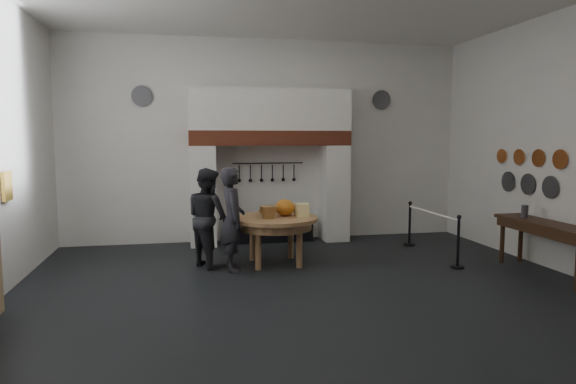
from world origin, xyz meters
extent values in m
cube|color=black|center=(0.00, 0.00, 0.00)|extent=(9.00, 8.00, 0.02)
cube|color=silver|center=(0.00, 4.00, 2.25)|extent=(9.00, 0.02, 4.50)
cube|color=silver|center=(0.00, -4.00, 2.25)|extent=(9.00, 0.02, 4.50)
cube|color=silver|center=(4.50, 0.00, 2.25)|extent=(0.02, 8.00, 4.50)
cube|color=silver|center=(-1.48, 3.65, 1.07)|extent=(0.55, 0.70, 2.15)
cube|color=silver|center=(1.48, 3.65, 1.07)|extent=(0.55, 0.70, 2.15)
cube|color=#9E442B|center=(0.00, 3.65, 2.31)|extent=(3.50, 0.72, 0.32)
cube|color=silver|center=(0.00, 3.65, 2.92)|extent=(3.50, 0.70, 0.90)
cube|color=black|center=(0.00, 3.72, 0.25)|extent=(1.90, 0.45, 0.50)
cylinder|color=black|center=(0.00, 3.92, 1.75)|extent=(1.60, 0.02, 0.02)
cube|color=gold|center=(-4.45, 0.80, 1.60)|extent=(0.05, 0.34, 0.44)
cylinder|color=#B67A56|center=(-0.24, 1.66, 0.84)|extent=(1.59, 1.59, 0.07)
ellipsoid|color=#C4681B|center=(-0.04, 1.76, 1.03)|extent=(0.36, 0.36, 0.31)
cube|color=#F1E190|center=(0.26, 1.61, 0.99)|extent=(0.22, 0.22, 0.24)
cube|color=#D4B87E|center=(0.24, 1.91, 0.97)|extent=(0.18, 0.18, 0.20)
cone|color=#A5663C|center=(-0.39, 1.51, 0.98)|extent=(0.32, 0.32, 0.22)
ellipsoid|color=#A9823C|center=(-0.34, 2.01, 0.94)|extent=(0.31, 0.18, 0.13)
imported|color=#222127|center=(-1.05, 1.36, 0.91)|extent=(0.45, 0.67, 1.81)
imported|color=black|center=(-1.45, 1.76, 0.89)|extent=(1.02, 1.09, 1.78)
cube|color=#352113|center=(4.10, -0.03, 0.87)|extent=(0.55, 2.20, 0.06)
cylinder|color=#434348|center=(4.10, 0.57, 1.01)|extent=(0.12, 0.12, 0.22)
cylinder|color=#C6662D|center=(4.46, 0.20, 1.95)|extent=(0.03, 0.34, 0.34)
cylinder|color=#C6662D|center=(4.46, 0.75, 1.95)|extent=(0.03, 0.32, 0.32)
cylinder|color=#C6662D|center=(4.46, 1.30, 1.95)|extent=(0.03, 0.30, 0.30)
cylinder|color=#C6662D|center=(4.46, 1.85, 1.95)|extent=(0.03, 0.28, 0.28)
cylinder|color=#4C4C51|center=(4.46, 0.40, 1.45)|extent=(0.03, 0.40, 0.40)
cylinder|color=#4C4C51|center=(4.46, 1.00, 1.45)|extent=(0.03, 0.40, 0.40)
cylinder|color=#4C4C51|center=(4.46, 1.60, 1.45)|extent=(0.03, 0.40, 0.40)
cylinder|color=#4C4C51|center=(-2.70, 3.96, 3.20)|extent=(0.44, 0.03, 0.44)
cylinder|color=#4C4C51|center=(2.70, 3.96, 3.20)|extent=(0.44, 0.03, 0.44)
cylinder|color=black|center=(2.90, 0.71, 0.45)|extent=(0.05, 0.05, 0.90)
cylinder|color=black|center=(2.90, 2.71, 0.45)|extent=(0.05, 0.05, 0.90)
cylinder|color=white|center=(2.90, 1.71, 0.85)|extent=(0.04, 2.00, 0.04)
camera|label=1|loc=(-1.88, -7.48, 2.31)|focal=32.00mm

